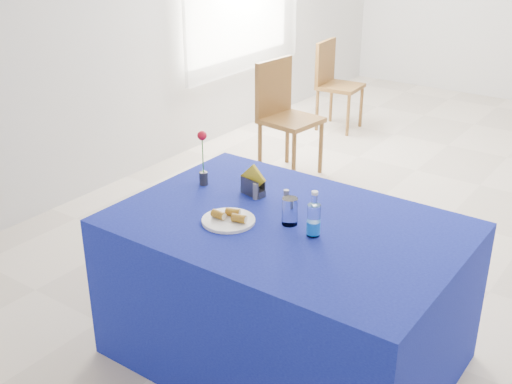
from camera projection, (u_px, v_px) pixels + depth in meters
floor at (446, 220)px, 4.68m from camera, size 7.00×7.00×0.00m
plate at (228, 220)px, 2.98m from camera, size 0.25×0.25×0.01m
drinking_glass at (290, 211)px, 2.93m from camera, size 0.07×0.07×0.13m
salt_shaker at (256, 191)px, 3.19m from camera, size 0.03×0.03×0.08m
pepper_shaker at (286, 198)px, 3.12m from camera, size 0.03×0.03×0.08m
blue_table at (286, 291)px, 3.14m from camera, size 1.60×1.10×0.76m
water_bottle at (314, 221)px, 2.83m from camera, size 0.06×0.06×0.21m
napkin_holder at (253, 186)px, 3.24m from camera, size 0.15×0.08×0.17m
rose_vase at (203, 159)px, 3.32m from camera, size 0.05×0.05×0.30m
chair_win_a at (283, 109)px, 5.33m from camera, size 0.47×0.47×0.95m
chair_win_b at (333, 79)px, 6.43m from camera, size 0.43×0.43×0.88m
banana_pieces at (230, 215)px, 2.97m from camera, size 0.17×0.11×0.04m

